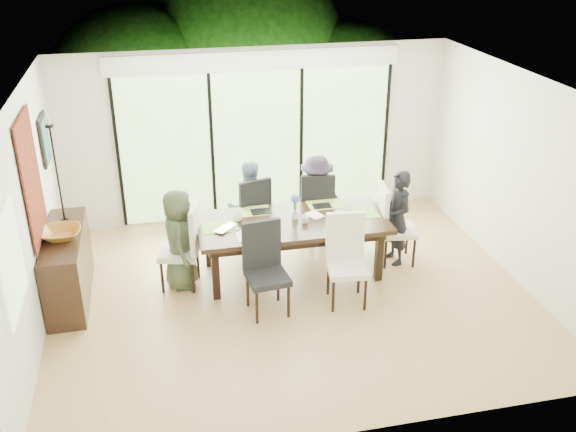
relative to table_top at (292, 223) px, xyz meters
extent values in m
cube|color=#9C703E|center=(-0.12, -0.55, -0.76)|extent=(6.00, 5.00, 0.01)
cube|color=white|center=(-0.12, -0.55, 1.95)|extent=(6.00, 5.00, 0.01)
cube|color=silver|center=(-0.12, 1.96, 0.60)|extent=(6.00, 0.02, 2.70)
cube|color=silver|center=(-0.12, -3.06, 0.60)|extent=(6.00, 0.02, 2.70)
cube|color=silver|center=(-3.13, -0.55, 0.60)|extent=(0.02, 5.00, 2.70)
cube|color=silver|center=(2.89, -0.55, 0.60)|extent=(0.02, 5.00, 2.70)
cube|color=#598C3F|center=(-0.12, 1.92, 0.45)|extent=(4.20, 0.02, 2.30)
cube|color=white|center=(-0.12, 1.91, 1.75)|extent=(4.40, 0.06, 0.28)
cube|color=black|center=(-2.22, 1.91, 0.45)|extent=(0.05, 0.04, 2.30)
cube|color=black|center=(-0.82, 1.91, 0.45)|extent=(0.05, 0.04, 2.30)
cube|color=black|center=(0.58, 1.91, 0.45)|extent=(0.05, 0.04, 2.30)
cube|color=black|center=(1.98, 1.91, 0.45)|extent=(0.05, 0.04, 2.30)
cube|color=#8CAD7F|center=(-3.09, -1.75, 0.75)|extent=(0.02, 0.90, 1.00)
cube|color=brown|center=(-0.12, 2.85, -0.80)|extent=(6.00, 1.80, 0.10)
cube|color=brown|center=(-0.12, 3.65, -0.20)|extent=(6.00, 0.08, 0.06)
sphere|color=#14380F|center=(-1.92, 4.65, 0.69)|extent=(3.20, 3.20, 3.20)
sphere|color=#14380F|center=(0.28, 5.25, 1.05)|extent=(4.00, 4.00, 4.00)
sphere|color=#14380F|center=(2.08, 4.45, 0.51)|extent=(2.80, 2.80, 2.80)
sphere|color=#14380F|center=(-0.72, 5.95, 0.87)|extent=(3.60, 3.60, 3.60)
cube|color=black|center=(0.00, 0.00, 0.00)|extent=(2.50, 1.15, 0.06)
cube|color=black|center=(0.00, 0.00, -0.09)|extent=(2.30, 0.94, 0.10)
cube|color=black|center=(-1.08, -0.43, -0.39)|extent=(0.09, 0.09, 0.72)
cube|color=black|center=(1.08, -0.43, -0.39)|extent=(0.09, 0.09, 0.72)
cube|color=black|center=(-1.08, 0.43, -0.39)|extent=(0.09, 0.09, 0.72)
cube|color=black|center=(1.08, 0.43, -0.39)|extent=(0.09, 0.09, 0.72)
imported|color=#3B4830|center=(-1.48, 0.00, -0.08)|extent=(0.44, 0.66, 1.35)
imported|color=black|center=(1.48, 0.00, -0.08)|extent=(0.48, 0.68, 1.35)
imported|color=#7994AF|center=(-0.45, 0.83, -0.08)|extent=(0.69, 0.51, 1.35)
imported|color=#2A2132|center=(0.55, 0.83, -0.08)|extent=(0.67, 0.47, 1.35)
cube|color=#7DAF3E|center=(-0.95, 0.00, 0.03)|extent=(0.46, 0.33, 0.01)
cube|color=#73A239|center=(0.95, 0.00, 0.03)|extent=(0.46, 0.33, 0.01)
cube|color=#8DAD3E|center=(-0.45, 0.40, 0.03)|extent=(0.46, 0.33, 0.01)
cube|color=#A2C044|center=(0.55, 0.40, 0.03)|extent=(0.46, 0.33, 0.01)
cube|color=white|center=(-0.55, -0.30, 0.03)|extent=(0.46, 0.33, 0.01)
cube|color=black|center=(-0.35, 0.35, 0.04)|extent=(0.27, 0.19, 0.01)
cube|color=black|center=(0.50, 0.35, 0.04)|extent=(0.25, 0.18, 0.01)
cube|color=white|center=(0.70, -0.05, 0.03)|extent=(0.31, 0.23, 0.00)
cube|color=white|center=(-0.55, -0.30, 0.05)|extent=(0.27, 0.27, 0.03)
cube|color=#DC5C19|center=(-0.55, -0.30, 0.07)|extent=(0.21, 0.21, 0.01)
cylinder|color=silver|center=(0.05, 0.05, 0.09)|extent=(0.08, 0.08, 0.13)
cylinder|color=#337226|center=(0.05, 0.05, 0.22)|extent=(0.04, 0.04, 0.17)
sphere|color=#4953B6|center=(0.05, 0.05, 0.32)|extent=(0.11, 0.11, 0.11)
imported|color=silver|center=(-0.85, -0.10, 0.04)|extent=(0.40, 0.40, 0.03)
imported|color=white|center=(-0.70, 0.15, 0.08)|extent=(0.18, 0.18, 0.10)
imported|color=white|center=(0.15, -0.10, 0.08)|extent=(0.14, 0.14, 0.10)
imported|color=white|center=(0.80, 0.10, 0.08)|extent=(0.18, 0.18, 0.10)
imported|color=white|center=(0.25, 0.05, 0.04)|extent=(0.24, 0.28, 0.02)
cube|color=black|center=(-2.88, 0.00, -0.30)|extent=(0.45, 1.60, 0.90)
imported|color=#956220|center=(-2.88, -0.10, 0.20)|extent=(0.47, 0.47, 0.12)
cylinder|color=black|center=(-2.88, 0.35, 0.17)|extent=(0.10, 0.10, 0.04)
cylinder|color=black|center=(-2.88, 0.35, 0.79)|extent=(0.02, 0.02, 1.25)
cylinder|color=black|center=(-2.88, 0.35, 1.41)|extent=(0.10, 0.10, 0.03)
cylinder|color=silver|center=(-2.88, 0.35, 1.47)|extent=(0.04, 0.04, 0.10)
cube|color=maroon|center=(-3.09, -0.15, 0.95)|extent=(0.02, 1.00, 1.50)
cube|color=black|center=(-3.09, 1.15, 1.00)|extent=(0.03, 0.55, 0.65)
cube|color=#184F4E|center=(-3.07, 1.15, 1.00)|extent=(0.01, 0.45, 0.55)
camera|label=1|loc=(-1.69, -7.42, 3.69)|focal=40.00mm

